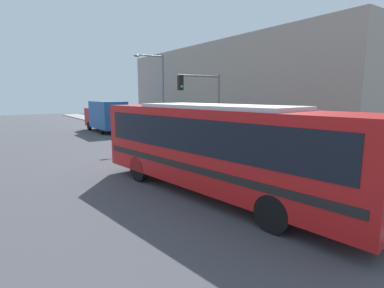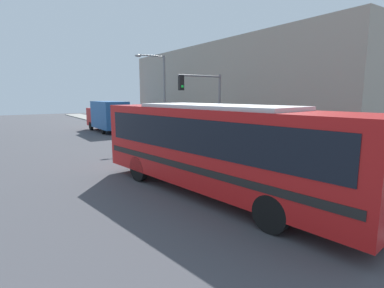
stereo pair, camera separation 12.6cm
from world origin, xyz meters
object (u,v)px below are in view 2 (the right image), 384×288
Objects in this scene: fire_hydrant at (269,155)px; pedestrian_mid_block at (200,131)px; city_bus at (215,144)px; delivery_truck at (107,115)px; parking_meter at (234,140)px; pedestrian_near_corner at (196,129)px; traffic_light_pole at (206,98)px; street_lamp at (161,89)px.

pedestrian_mid_block reaches higher than fire_hydrant.
city_bus reaches higher than delivery_truck.
pedestrian_near_corner reaches higher than parking_meter.
traffic_light_pole is 5.48m from pedestrian_near_corner.
street_lamp reaches higher than city_bus.
city_bus is at bearing -111.02° from street_lamp.
fire_hydrant is 2.99m from parking_meter.
pedestrian_mid_block is at bearing -71.84° from delivery_truck.
pedestrian_mid_block is (3.72, -11.33, -0.76)m from delivery_truck.
delivery_truck reaches higher than pedestrian_near_corner.
city_bus is at bearing -136.96° from parking_meter.
traffic_light_pole is 0.71× the size of street_lamp.
street_lamp is at bearing 61.39° from city_bus.
parking_meter is 0.18× the size of street_lamp.
delivery_truck is at bearing 97.40° from fire_hydrant.
pedestrian_mid_block is at bearing 49.19° from city_bus.
street_lamp is (0.88, 7.69, 0.75)m from traffic_light_pole.
street_lamp is (-0.13, 9.32, 3.32)m from parking_meter.
city_bus reaches higher than parking_meter.
street_lamp reaches higher than fire_hydrant.
traffic_light_pole reaches higher than city_bus.
parking_meter is at bearing 90.00° from fire_hydrant.
delivery_truck is 19.72m from fire_hydrant.
delivery_truck is 8.07m from street_lamp.
delivery_truck is 1.01× the size of street_lamp.
fire_hydrant is 5.61m from traffic_light_pole.
traffic_light_pole reaches higher than pedestrian_near_corner.
city_bus is 8.65m from traffic_light_pole.
traffic_light_pole is at bearing 121.79° from parking_meter.
city_bus is 7.37× the size of pedestrian_mid_block.
city_bus is 22.22m from delivery_truck.
city_bus is 1.68× the size of delivery_truck.
fire_hydrant is at bearing -82.60° from delivery_truck.
delivery_truck is at bearing 108.33° from street_lamp.
traffic_light_pole is (-1.01, 4.58, 3.08)m from fire_hydrant.
city_bus is 9.34× the size of parking_meter.
parking_meter is at bearing -58.21° from traffic_light_pole.
fire_hydrant is 0.44× the size of pedestrian_mid_block.
pedestrian_near_corner is at bearing 50.55° from city_bus.
city_bus reaches higher than pedestrian_mid_block.
street_lamp is at bearing 107.85° from pedestrian_mid_block.
pedestrian_near_corner reaches higher than fire_hydrant.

